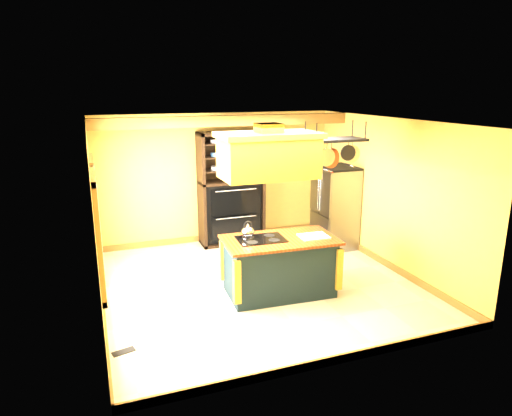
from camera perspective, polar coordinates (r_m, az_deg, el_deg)
floor at (r=7.79m, az=0.29°, el=-9.42°), size 5.00×5.00×0.00m
ceiling at (r=7.12m, az=0.32°, el=10.80°), size 5.00×5.00×0.00m
wall_back at (r=9.66m, az=-4.88°, el=3.75°), size 5.00×0.02×2.70m
wall_front at (r=5.18m, az=10.06°, el=-6.36°), size 5.00×0.02×2.70m
wall_left at (r=6.91m, az=-19.53°, el=-1.59°), size 0.02×5.00×2.70m
wall_right at (r=8.51m, az=16.28°, el=1.69°), size 0.02×5.00×2.70m
ceiling_beam at (r=8.73m, az=-3.65°, el=10.81°), size 5.00×0.15×0.20m
window_near at (r=6.13m, az=-19.09°, el=-3.12°), size 0.06×1.06×1.56m
window_far at (r=7.47m, az=-19.39°, el=0.03°), size 0.06×1.06×1.56m
kitchen_island at (r=7.29m, az=2.94°, el=-7.20°), size 1.81×1.07×1.11m
range_hood at (r=6.74m, az=1.58°, el=6.76°), size 1.48×0.84×0.80m
pot_rack at (r=7.22m, az=9.79°, el=7.59°), size 1.00×0.46×0.74m
refrigerator at (r=9.45m, az=9.82°, el=-0.14°), size 0.71×0.84×1.64m
hutch at (r=9.58m, az=-3.18°, el=0.94°), size 1.32×0.60×2.34m
floor_register at (r=6.20m, az=-16.22°, el=-16.85°), size 0.30×0.19×0.01m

